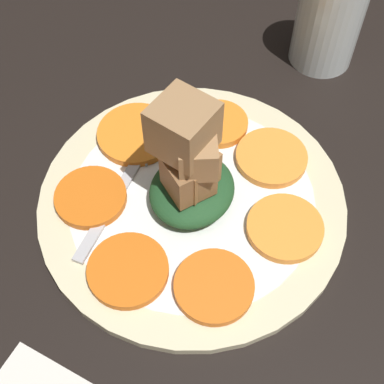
% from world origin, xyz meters
% --- Properties ---
extents(table_slab, '(1.20, 1.20, 0.02)m').
position_xyz_m(table_slab, '(0.00, 0.00, 0.01)').
color(table_slab, black).
rests_on(table_slab, ground).
extents(plate, '(0.30, 0.30, 0.01)m').
position_xyz_m(plate, '(0.00, 0.00, 0.03)').
color(plate, beige).
rests_on(plate, table_slab).
extents(carrot_slice_0, '(0.07, 0.07, 0.01)m').
position_xyz_m(carrot_slice_0, '(0.08, 0.06, 0.04)').
color(carrot_slice_0, orange).
rests_on(carrot_slice_0, plate).
extents(carrot_slice_1, '(0.07, 0.07, 0.01)m').
position_xyz_m(carrot_slice_1, '(-0.01, 0.09, 0.04)').
color(carrot_slice_1, orange).
rests_on(carrot_slice_1, plate).
extents(carrot_slice_2, '(0.07, 0.07, 0.01)m').
position_xyz_m(carrot_slice_2, '(-0.08, 0.05, 0.04)').
color(carrot_slice_2, orange).
rests_on(carrot_slice_2, plate).
extents(carrot_slice_3, '(0.06, 0.06, 0.01)m').
position_xyz_m(carrot_slice_3, '(-0.09, -0.02, 0.04)').
color(carrot_slice_3, orange).
rests_on(carrot_slice_3, plate).
extents(carrot_slice_4, '(0.08, 0.08, 0.01)m').
position_xyz_m(carrot_slice_4, '(-0.04, -0.09, 0.04)').
color(carrot_slice_4, orange).
rests_on(carrot_slice_4, plate).
extents(carrot_slice_5, '(0.07, 0.07, 0.01)m').
position_xyz_m(carrot_slice_5, '(0.05, -0.09, 0.04)').
color(carrot_slice_5, orange).
rests_on(carrot_slice_5, plate).
extents(carrot_slice_6, '(0.07, 0.07, 0.01)m').
position_xyz_m(carrot_slice_6, '(0.10, -0.01, 0.04)').
color(carrot_slice_6, orange).
rests_on(carrot_slice_6, plate).
extents(center_pile, '(0.09, 0.08, 0.12)m').
position_xyz_m(center_pile, '(0.00, -0.00, 0.08)').
color(center_pile, '#1E4723').
rests_on(center_pile, plate).
extents(fork, '(0.19, 0.03, 0.00)m').
position_xyz_m(fork, '(0.01, -0.07, 0.03)').
color(fork, '#B2B2B7').
rests_on(fork, plate).
extents(water_glass, '(0.07, 0.07, 0.11)m').
position_xyz_m(water_glass, '(-0.26, 0.04, 0.07)').
color(water_glass, silver).
rests_on(water_glass, table_slab).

